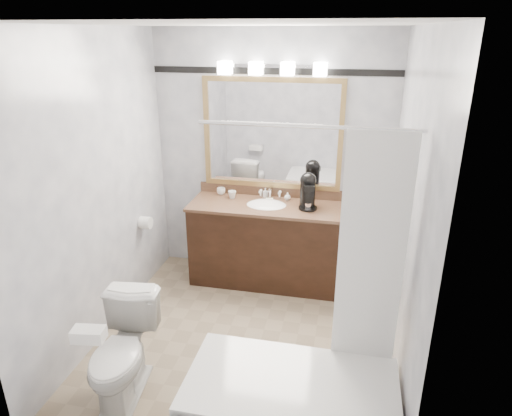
{
  "coord_description": "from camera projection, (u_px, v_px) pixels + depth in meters",
  "views": [
    {
      "loc": [
        0.78,
        -3.13,
        2.46
      ],
      "look_at": [
        0.04,
        0.35,
        1.07
      ],
      "focal_mm": 32.0,
      "sensor_mm": 36.0,
      "label": 1
    }
  ],
  "objects": [
    {
      "name": "coffee_maker",
      "position": [
        308.0,
        190.0,
        4.39
      ],
      "size": [
        0.18,
        0.23,
        0.35
      ],
      "rotation": [
        0.0,
        0.0,
        0.21
      ],
      "color": "black",
      "rests_on": "vanity"
    },
    {
      "name": "tissue_box",
      "position": [
        89.0,
        334.0,
        2.73
      ],
      "size": [
        0.21,
        0.13,
        0.08
      ],
      "primitive_type": "cube",
      "rotation": [
        0.0,
        0.0,
        0.15
      ],
      "color": "white",
      "rests_on": "toilet"
    },
    {
      "name": "bathtub",
      "position": [
        295.0,
        401.0,
        2.87
      ],
      "size": [
        1.3,
        0.75,
        1.96
      ],
      "color": "white",
      "rests_on": "ground"
    },
    {
      "name": "mirror",
      "position": [
        272.0,
        134.0,
        4.52
      ],
      "size": [
        1.4,
        0.04,
        1.1
      ],
      "color": "#A7844B",
      "rests_on": "room"
    },
    {
      "name": "tp_roll",
      "position": [
        146.0,
        223.0,
        4.47
      ],
      "size": [
        0.11,
        0.12,
        0.12
      ],
      "primitive_type": "cylinder",
      "rotation": [
        0.0,
        1.57,
        0.0
      ],
      "color": "white",
      "rests_on": "room"
    },
    {
      "name": "toilet",
      "position": [
        122.0,
        353.0,
        3.18
      ],
      "size": [
        0.49,
        0.75,
        0.72
      ],
      "primitive_type": "imported",
      "rotation": [
        0.0,
        0.0,
        0.12
      ],
      "color": "white",
      "rests_on": "ground"
    },
    {
      "name": "vanity_light_bar",
      "position": [
        272.0,
        68.0,
        4.24
      ],
      "size": [
        1.02,
        0.14,
        0.12
      ],
      "color": "silver",
      "rests_on": "room"
    },
    {
      "name": "cup_left",
      "position": [
        221.0,
        191.0,
        4.78
      ],
      "size": [
        0.11,
        0.11,
        0.07
      ],
      "primitive_type": "imported",
      "rotation": [
        0.0,
        0.0,
        -0.28
      ],
      "color": "white",
      "rests_on": "vanity"
    },
    {
      "name": "soap_bottle_a",
      "position": [
        265.0,
        193.0,
        4.7
      ],
      "size": [
        0.05,
        0.05,
        0.1
      ],
      "primitive_type": "imported",
      "rotation": [
        0.0,
        0.0,
        -0.26
      ],
      "color": "white",
      "rests_on": "vanity"
    },
    {
      "name": "room",
      "position": [
        241.0,
        202.0,
        3.44
      ],
      "size": [
        2.42,
        2.62,
        2.52
      ],
      "color": "gray",
      "rests_on": "ground"
    },
    {
      "name": "soap_bottle_b",
      "position": [
        287.0,
        196.0,
        4.62
      ],
      "size": [
        0.08,
        0.08,
        0.08
      ],
      "primitive_type": "imported",
      "rotation": [
        0.0,
        0.0,
        0.31
      ],
      "color": "white",
      "rests_on": "vanity"
    },
    {
      "name": "soap_bar",
      "position": [
        269.0,
        200.0,
        4.62
      ],
      "size": [
        0.08,
        0.05,
        0.02
      ],
      "primitive_type": "cube",
      "rotation": [
        0.0,
        0.0,
        0.13
      ],
      "color": "beige",
      "rests_on": "vanity"
    },
    {
      "name": "vanity",
      "position": [
        266.0,
        242.0,
        4.66
      ],
      "size": [
        1.53,
        0.58,
        0.97
      ],
      "color": "black",
      "rests_on": "ground"
    },
    {
      "name": "cup_right",
      "position": [
        232.0,
        195.0,
        4.67
      ],
      "size": [
        0.09,
        0.09,
        0.08
      ],
      "primitive_type": "imported",
      "rotation": [
        0.0,
        0.0,
        0.04
      ],
      "color": "white",
      "rests_on": "vanity"
    },
    {
      "name": "accent_stripe",
      "position": [
        273.0,
        71.0,
        4.31
      ],
      "size": [
        2.4,
        0.01,
        0.06
      ],
      "primitive_type": "cube",
      "color": "black",
      "rests_on": "room"
    }
  ]
}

